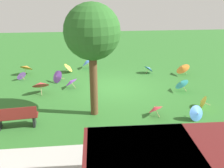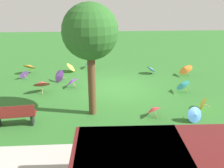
% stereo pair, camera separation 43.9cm
% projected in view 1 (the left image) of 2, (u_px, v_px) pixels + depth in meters
% --- Properties ---
extents(ground, '(40.00, 40.00, 0.00)m').
position_uv_depth(ground, '(115.00, 88.00, 12.94)').
color(ground, '#2D6B28').
extents(van_dark, '(4.64, 2.21, 1.53)m').
position_uv_depth(van_dark, '(171.00, 166.00, 5.81)').
color(van_dark, '#591919').
rests_on(van_dark, ground).
extents(park_bench, '(1.64, 0.64, 0.90)m').
position_uv_depth(park_bench, '(16.00, 117.00, 8.99)').
color(park_bench, maroon).
rests_on(park_bench, ground).
extents(shade_tree, '(2.19, 2.19, 4.59)m').
position_uv_depth(shade_tree, '(92.00, 33.00, 8.99)').
color(shade_tree, brown).
rests_on(shade_tree, ground).
extents(parasol_purple_0, '(0.84, 0.87, 0.63)m').
position_uv_depth(parasol_purple_0, '(71.00, 81.00, 12.79)').
color(parasol_purple_0, tan).
rests_on(parasol_purple_0, ground).
extents(parasol_orange_0, '(0.97, 0.95, 0.76)m').
position_uv_depth(parasol_orange_0, '(26.00, 67.00, 14.90)').
color(parasol_orange_0, tan).
rests_on(parasol_orange_0, ground).
extents(parasol_blue_0, '(0.74, 0.78, 0.56)m').
position_uv_depth(parasol_blue_0, '(149.00, 68.00, 15.21)').
color(parasol_blue_0, tan).
rests_on(parasol_blue_0, ground).
extents(parasol_purple_1, '(0.69, 0.70, 0.57)m').
position_uv_depth(parasol_purple_1, '(21.00, 75.00, 14.05)').
color(parasol_purple_1, tan).
rests_on(parasol_purple_1, ground).
extents(parasol_yellow_0, '(0.61, 0.67, 0.60)m').
position_uv_depth(parasol_yellow_0, '(202.00, 102.00, 10.66)').
color(parasol_yellow_0, tan).
rests_on(parasol_yellow_0, ground).
extents(parasol_blue_1, '(0.73, 0.68, 0.65)m').
position_uv_depth(parasol_blue_1, '(197.00, 113.00, 9.57)').
color(parasol_blue_1, tan).
rests_on(parasol_blue_1, ground).
extents(parasol_red_1, '(0.86, 0.86, 0.58)m').
position_uv_depth(parasol_red_1, '(155.00, 108.00, 9.94)').
color(parasol_red_1, tan).
rests_on(parasol_red_1, ground).
extents(parasol_purple_2, '(0.83, 0.85, 0.71)m').
position_uv_depth(parasol_purple_2, '(57.00, 77.00, 13.62)').
color(parasol_purple_2, tan).
rests_on(parasol_purple_2, ground).
extents(parasol_teal_0, '(0.77, 0.82, 0.73)m').
position_uv_depth(parasol_teal_0, '(181.00, 83.00, 12.35)').
color(parasol_teal_0, tan).
rests_on(parasol_teal_0, ground).
extents(parasol_orange_1, '(0.94, 0.99, 0.81)m').
position_uv_depth(parasol_orange_1, '(182.00, 68.00, 14.79)').
color(parasol_orange_1, tan).
rests_on(parasol_orange_1, ground).
extents(parasol_blue_2, '(0.98, 1.01, 0.78)m').
position_uv_depth(parasol_blue_2, '(87.00, 62.00, 16.07)').
color(parasol_blue_2, tan).
rests_on(parasol_blue_2, ground).
extents(parasol_red_2, '(0.99, 0.96, 0.81)m').
position_uv_depth(parasol_red_2, '(41.00, 84.00, 12.08)').
color(parasol_red_2, tan).
rests_on(parasol_red_2, ground).
extents(parasol_yellow_1, '(0.68, 0.70, 0.65)m').
position_uv_depth(parasol_yellow_1, '(69.00, 67.00, 15.32)').
color(parasol_yellow_1, tan).
rests_on(parasol_yellow_1, ground).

